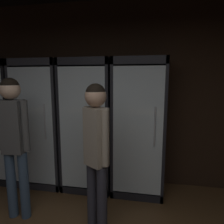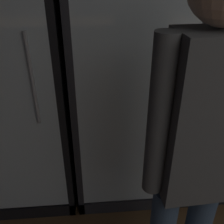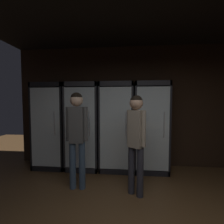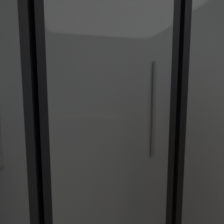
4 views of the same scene
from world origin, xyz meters
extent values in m
cube|color=black|center=(-2.09, 2.96, 0.96)|extent=(0.72, 0.04, 1.93)
cube|color=black|center=(-1.75, 2.70, 0.96)|extent=(0.04, 0.56, 1.93)
cube|color=black|center=(-2.09, 2.70, 0.05)|extent=(0.72, 0.56, 0.10)
cube|color=white|center=(-2.09, 2.93, 0.96)|extent=(0.64, 0.02, 1.69)
cylinder|color=#B2B2B7|center=(-1.87, 2.41, 1.06)|extent=(0.02, 0.02, 0.50)
cube|color=silver|center=(-2.09, 2.70, 0.12)|extent=(0.62, 0.48, 0.02)
cylinder|color=black|center=(-2.08, 2.69, 0.24)|extent=(0.07, 0.07, 0.22)
cylinder|color=black|center=(-2.08, 2.69, 0.38)|extent=(0.03, 0.03, 0.07)
cylinder|color=tan|center=(-2.08, 2.69, 0.23)|extent=(0.07, 0.07, 0.08)
cylinder|color=black|center=(-1.88, 2.72, 0.23)|extent=(0.08, 0.08, 0.20)
cylinder|color=black|center=(-1.88, 2.72, 0.37)|extent=(0.02, 0.02, 0.09)
cylinder|color=#B2332D|center=(-1.88, 2.72, 0.20)|extent=(0.08, 0.08, 0.06)
cube|color=silver|center=(-2.09, 2.70, 0.68)|extent=(0.62, 0.48, 0.02)
cylinder|color=black|center=(-2.09, 2.70, 0.80)|extent=(0.07, 0.07, 0.22)
cylinder|color=black|center=(-2.09, 2.70, 0.94)|extent=(0.02, 0.02, 0.07)
cylinder|color=#B2332D|center=(-2.09, 2.70, 0.77)|extent=(0.07, 0.07, 0.08)
cylinder|color=#194723|center=(-1.89, 2.71, 0.79)|extent=(0.08, 0.08, 0.20)
cylinder|color=#194723|center=(-1.89, 2.71, 0.92)|extent=(0.02, 0.02, 0.06)
cylinder|color=beige|center=(-1.89, 2.71, 0.77)|extent=(0.08, 0.08, 0.08)
cylinder|color=black|center=(-2.00, 2.75, 1.34)|extent=(0.08, 0.08, 0.18)
cylinder|color=#B2332D|center=(-2.00, 2.75, 1.33)|extent=(0.08, 0.08, 0.07)
cylinder|color=#9EAD99|center=(-1.85, 2.73, 1.36)|extent=(0.07, 0.07, 0.23)
cylinder|color=beige|center=(-1.85, 2.73, 1.35)|extent=(0.07, 0.07, 0.08)
cube|color=#2B2B30|center=(-1.34, 2.96, 0.96)|extent=(0.72, 0.04, 1.93)
cube|color=#2B2B30|center=(-1.68, 2.70, 0.96)|extent=(0.04, 0.56, 1.93)
cube|color=#2B2B30|center=(-1.00, 2.70, 0.96)|extent=(0.04, 0.56, 1.93)
cube|color=#2B2B30|center=(-1.34, 2.70, 0.05)|extent=(0.72, 0.56, 0.10)
cube|color=white|center=(-1.34, 2.93, 0.96)|extent=(0.64, 0.02, 1.69)
cube|color=silver|center=(-1.34, 2.43, 0.96)|extent=(0.64, 0.02, 1.69)
cylinder|color=#B2B2B7|center=(-1.13, 2.41, 1.06)|extent=(0.02, 0.02, 0.50)
cube|color=silver|center=(-1.34, 2.70, 0.12)|extent=(0.62, 0.48, 0.02)
cylinder|color=#9EAD99|center=(-1.49, 2.68, 0.23)|extent=(0.07, 0.07, 0.21)
cylinder|color=#9EAD99|center=(-1.49, 2.68, 0.38)|extent=(0.02, 0.02, 0.10)
cylinder|color=#2D2D33|center=(-1.49, 2.68, 0.23)|extent=(0.08, 0.08, 0.07)
cylinder|color=brown|center=(-1.18, 2.67, 0.23)|extent=(0.07, 0.07, 0.21)
cylinder|color=brown|center=(-1.18, 2.67, 0.38)|extent=(0.02, 0.02, 0.09)
cylinder|color=#2D2D33|center=(-1.18, 2.67, 0.21)|extent=(0.07, 0.07, 0.08)
cube|color=silver|center=(-1.34, 2.70, 0.54)|extent=(0.62, 0.48, 0.02)
cylinder|color=#9EAD99|center=(-1.55, 2.69, 0.66)|extent=(0.06, 0.06, 0.22)
cylinder|color=#9EAD99|center=(-1.55, 2.69, 0.82)|extent=(0.02, 0.02, 0.10)
cylinder|color=#B2332D|center=(-1.55, 2.69, 0.65)|extent=(0.06, 0.06, 0.06)
cylinder|color=brown|center=(-1.34, 2.75, 0.65)|extent=(0.06, 0.06, 0.20)
cylinder|color=brown|center=(-1.34, 2.75, 0.79)|extent=(0.02, 0.02, 0.08)
cylinder|color=#B2332D|center=(-1.34, 2.75, 0.65)|extent=(0.06, 0.06, 0.05)
cylinder|color=#336B38|center=(-1.14, 2.72, 0.65)|extent=(0.06, 0.06, 0.21)
cylinder|color=#336B38|center=(-1.14, 2.72, 0.80)|extent=(0.02, 0.02, 0.08)
cylinder|color=tan|center=(-1.14, 2.72, 0.65)|extent=(0.06, 0.06, 0.08)
cube|color=silver|center=(-1.34, 2.70, 0.96)|extent=(0.62, 0.48, 0.02)
cylinder|color=#336B38|center=(-1.54, 2.68, 1.07)|extent=(0.07, 0.07, 0.21)
cylinder|color=#336B38|center=(-1.54, 2.68, 1.21)|extent=(0.02, 0.02, 0.07)
cylinder|color=white|center=(-1.54, 2.68, 1.08)|extent=(0.07, 0.07, 0.08)
cylinder|color=#9EAD99|center=(-1.34, 2.70, 1.06)|extent=(0.08, 0.08, 0.19)
cylinder|color=#9EAD99|center=(-1.34, 2.70, 1.19)|extent=(0.03, 0.03, 0.08)
cylinder|color=#2D2D33|center=(-1.34, 2.70, 1.03)|extent=(0.08, 0.08, 0.06)
cylinder|color=#336B38|center=(-1.14, 2.67, 1.06)|extent=(0.06, 0.06, 0.19)
cylinder|color=#336B38|center=(-1.14, 2.67, 1.19)|extent=(0.02, 0.02, 0.07)
cylinder|color=white|center=(-1.14, 2.67, 1.06)|extent=(0.06, 0.06, 0.07)
cube|color=silver|center=(-1.34, 2.70, 1.38)|extent=(0.62, 0.48, 0.02)
cube|color=black|center=(-0.59, 2.96, 0.96)|extent=(0.72, 0.04, 1.93)
cube|color=black|center=(-0.93, 2.70, 0.96)|extent=(0.04, 0.56, 1.93)
cube|color=black|center=(-0.59, 2.70, 0.05)|extent=(0.72, 0.56, 0.10)
cube|color=white|center=(-0.59, 2.93, 0.96)|extent=(0.64, 0.02, 1.69)
cube|color=silver|center=(-0.59, 2.70, 0.12)|extent=(0.62, 0.48, 0.02)
cylinder|color=brown|center=(-0.76, 2.72, 0.25)|extent=(0.07, 0.07, 0.24)
cylinder|color=brown|center=(-0.76, 2.72, 0.40)|extent=(0.03, 0.03, 0.08)
cylinder|color=beige|center=(-0.76, 2.72, 0.21)|extent=(0.07, 0.07, 0.09)
cylinder|color=gray|center=(-0.74, 2.70, 0.65)|extent=(0.07, 0.07, 0.21)
cylinder|color=gray|center=(-0.74, 2.70, 0.80)|extent=(0.03, 0.03, 0.08)
cylinder|color=#B2332D|center=(-0.74, 2.70, 0.66)|extent=(0.08, 0.08, 0.08)
cylinder|color=gray|center=(-0.83, 2.73, 1.08)|extent=(0.07, 0.07, 0.22)
cylinder|color=gray|center=(-0.83, 2.73, 1.23)|extent=(0.02, 0.02, 0.09)
cylinder|color=white|center=(-0.83, 2.73, 1.06)|extent=(0.07, 0.07, 0.06)
cube|color=#4C4C4C|center=(-1.21, 1.86, 1.12)|extent=(0.25, 0.18, 0.61)
cylinder|color=#4C4C4C|center=(-1.36, 1.85, 1.13)|extent=(0.08, 0.08, 0.58)
camera|label=1|loc=(0.30, -0.14, 1.65)|focal=32.65mm
camera|label=2|loc=(-1.57, 1.16, 1.57)|focal=41.25mm
camera|label=3|loc=(-0.38, -0.67, 1.49)|focal=24.64mm
camera|label=4|loc=(-0.81, 1.52, 1.16)|focal=29.05mm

